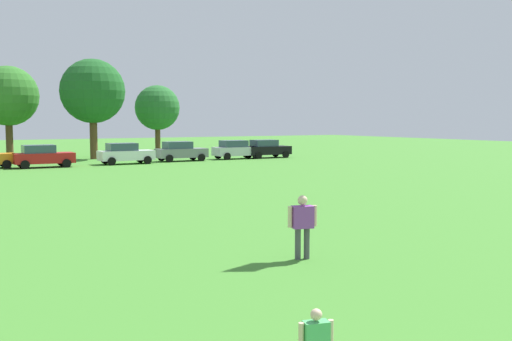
# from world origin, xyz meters

# --- Properties ---
(ground_plane) EXTENTS (160.00, 160.00, 0.00)m
(ground_plane) POSITION_xyz_m (0.00, 30.00, 0.00)
(ground_plane) COLOR #42842D
(child_kite_flyer) EXTENTS (0.49, 0.27, 1.05)m
(child_kite_flyer) POSITION_xyz_m (-0.04, 4.75, 0.62)
(child_kite_flyer) COLOR navy
(child_kite_flyer) RESTS_ON ground
(adult_bystander) EXTENTS (0.76, 0.42, 1.65)m
(adult_bystander) POSITION_xyz_m (3.94, 10.93, 0.98)
(adult_bystander) COLOR #4C4C51
(adult_bystander) RESTS_ON ground
(parked_car_red_3) EXTENTS (4.30, 2.02, 1.68)m
(parked_car_red_3) POSITION_xyz_m (3.78, 44.92, 0.86)
(parked_car_red_3) COLOR red
(parked_car_red_3) RESTS_ON ground
(parked_car_white_4) EXTENTS (4.30, 2.02, 1.68)m
(parked_car_white_4) POSITION_xyz_m (10.18, 45.25, 0.86)
(parked_car_white_4) COLOR white
(parked_car_white_4) RESTS_ON ground
(parked_car_gray_5) EXTENTS (4.30, 2.02, 1.68)m
(parked_car_gray_5) POSITION_xyz_m (15.32, 46.15, 0.86)
(parked_car_gray_5) COLOR slate
(parked_car_gray_5) RESTS_ON ground
(parked_car_silver_6) EXTENTS (4.30, 2.02, 1.68)m
(parked_car_silver_6) POSITION_xyz_m (20.84, 46.41, 0.86)
(parked_car_silver_6) COLOR silver
(parked_car_silver_6) RESTS_ON ground
(parked_car_black_7) EXTENTS (4.30, 2.02, 1.68)m
(parked_car_black_7) POSITION_xyz_m (23.97, 46.28, 0.86)
(parked_car_black_7) COLOR black
(parked_car_black_7) RESTS_ON ground
(tree_center) EXTENTS (5.35, 5.35, 8.33)m
(tree_center) POSITION_xyz_m (3.03, 56.21, 5.62)
(tree_center) COLOR brown
(tree_center) RESTS_ON ground
(tree_right) EXTENTS (5.76, 5.76, 8.97)m
(tree_right) POSITION_xyz_m (9.65, 52.69, 6.06)
(tree_right) COLOR brown
(tree_right) RESTS_ON ground
(tree_far_right) EXTENTS (4.47, 4.47, 6.97)m
(tree_far_right) POSITION_xyz_m (16.87, 55.70, 4.71)
(tree_far_right) COLOR brown
(tree_far_right) RESTS_ON ground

